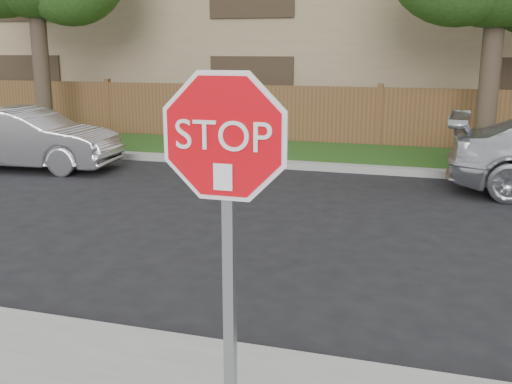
% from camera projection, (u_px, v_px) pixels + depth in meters
% --- Properties ---
extents(ground, '(90.00, 90.00, 0.00)m').
position_uv_depth(ground, '(245.00, 353.00, 5.27)').
color(ground, black).
rests_on(ground, ground).
extents(far_curb, '(70.00, 0.30, 0.15)m').
position_uv_depth(far_curb, '(362.00, 169.00, 12.82)').
color(far_curb, gray).
rests_on(far_curb, ground).
extents(grass_strip, '(70.00, 3.00, 0.12)m').
position_uv_depth(grass_strip, '(371.00, 157.00, 14.36)').
color(grass_strip, '#1E4714').
rests_on(grass_strip, ground).
extents(fence, '(70.00, 0.12, 1.60)m').
position_uv_depth(fence, '(379.00, 118.00, 15.67)').
color(fence, brown).
rests_on(fence, ground).
extents(apartment_building, '(35.20, 9.20, 7.20)m').
position_uv_depth(apartment_building, '(400.00, 19.00, 20.23)').
color(apartment_building, '#8E7A58').
rests_on(apartment_building, ground).
extents(stop_sign, '(1.01, 0.13, 2.55)m').
position_uv_depth(stop_sign, '(226.00, 193.00, 3.35)').
color(stop_sign, gray).
rests_on(stop_sign, sidewalk_near).
extents(sedan_left, '(4.20, 1.84, 1.34)m').
position_uv_depth(sedan_left, '(25.00, 139.00, 13.09)').
color(sedan_left, '#A6A5AA').
rests_on(sedan_left, ground).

